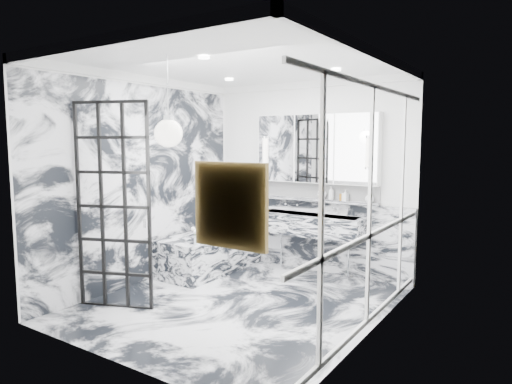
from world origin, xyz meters
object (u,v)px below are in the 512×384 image
Objects in this scene: crittall_door at (113,207)px; bathtub at (210,252)px; trough_sink at (310,224)px; mirror_cabinet at (316,149)px.

bathtub is (-0.04, 1.78, -0.91)m from crittall_door.
mirror_cabinet is at bearing 90.00° from trough_sink.
mirror_cabinet reaches higher than bathtub.
crittall_door is 2.00m from bathtub.
crittall_door is 1.48× the size of trough_sink.
crittall_door is 1.24× the size of mirror_cabinet.
bathtub is at bearing 69.91° from crittall_door.
mirror_cabinet is at bearing 32.06° from bathtub.
mirror_cabinet is 2.20m from bathtub.
trough_sink is (1.28, 2.44, -0.45)m from crittall_door.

